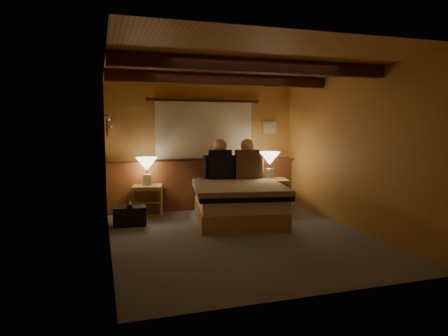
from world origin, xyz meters
name	(u,v)px	position (x,y,z in m)	size (l,w,h in m)	color
floor	(241,237)	(0.00, 0.00, 0.00)	(4.20, 4.20, 0.00)	slate
ceiling	(242,66)	(0.00, 0.00, 2.40)	(4.20, 4.20, 0.00)	tan
wall_back	(204,146)	(0.00, 2.10, 1.20)	(3.60, 3.60, 0.00)	#BF9544
wall_left	(108,156)	(-1.80, 0.00, 1.20)	(4.20, 4.20, 0.00)	#BF9544
wall_right	(351,151)	(1.80, 0.00, 1.20)	(4.20, 4.20, 0.00)	#BF9544
wall_front	(320,168)	(0.00, -2.10, 1.20)	(3.60, 3.60, 0.00)	#BF9544
wainscot	(205,184)	(0.00, 2.04, 0.49)	(3.60, 0.23, 0.94)	brown
curtain_window	(205,129)	(0.00, 2.03, 1.52)	(2.18, 0.09, 1.11)	#431E10
ceiling_beams	(238,74)	(0.00, 0.15, 2.31)	(3.60, 1.65, 0.16)	#431E10
coat_rail	(110,121)	(-1.72, 1.58, 1.67)	(0.05, 0.55, 0.24)	silver
framed_print	(270,127)	(1.35, 2.08, 1.55)	(0.30, 0.04, 0.25)	tan
bed	(238,201)	(0.29, 0.96, 0.33)	(1.70, 2.04, 0.63)	#AF8A4B
nightstand_left	(148,201)	(-1.11, 1.75, 0.27)	(0.57, 0.54, 0.54)	#AF8A4B
nightstand_right	(272,195)	(1.12, 1.43, 0.30)	(0.64, 0.60, 0.61)	#AF8A4B
lamp_left	(147,166)	(-1.12, 1.78, 0.89)	(0.38, 0.38, 0.49)	silver
lamp_right	(270,160)	(1.09, 1.47, 0.96)	(0.38, 0.38, 0.50)	silver
person_left	(220,162)	(0.18, 1.61, 0.92)	(0.60, 0.34, 0.75)	black
person_right	(247,162)	(0.66, 1.51, 0.92)	(0.61, 0.32, 0.75)	#533521
duffel_bag	(130,216)	(-1.47, 1.13, 0.16)	(0.53, 0.34, 0.37)	black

